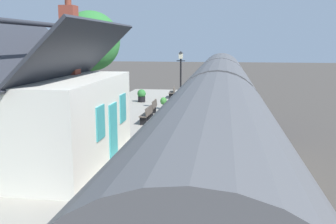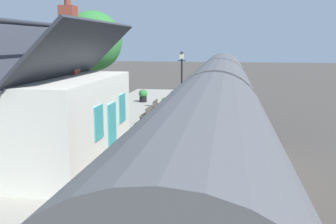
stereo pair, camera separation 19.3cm
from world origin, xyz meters
TOP-DOWN VIEW (x-y plane):
  - ground_plane at (0.00, 0.00)m, footprint 160.00×160.00m
  - platform at (0.00, 3.96)m, footprint 32.00×5.92m
  - platform_edge_coping at (0.00, 1.18)m, footprint 32.00×0.36m
  - rail_near at (0.00, -1.62)m, footprint 52.00×0.08m
  - rail_far at (0.00, -0.18)m, footprint 52.00×0.08m
  - train at (-3.72, -0.90)m, footprint 25.12×2.73m
  - station_building at (-5.64, 4.71)m, footprint 6.84×3.96m
  - bench_platform_end at (10.89, 2.79)m, footprint 1.42×0.50m
  - bench_mid_platform at (1.50, 2.93)m, footprint 1.42×0.49m
  - bench_by_lamp at (3.77, 3.04)m, footprint 1.41×0.46m
  - planter_bench_right at (5.79, 2.71)m, footprint 0.42×0.42m
  - planter_edge_near at (8.57, 4.74)m, footprint 0.61×0.61m
  - planter_corner_building at (2.94, 5.99)m, footprint 0.46×0.46m
  - lamp_post_platform at (5.18, 1.54)m, footprint 0.32×0.50m
  - tree_mid_background at (11.23, 9.36)m, footprint 4.28×4.66m

SIDE VIEW (x-z plane):
  - ground_plane at x=0.00m, z-range 0.00..0.00m
  - rail_near at x=0.00m, z-range 0.00..0.14m
  - rail_far at x=0.00m, z-range 0.00..0.14m
  - platform at x=0.00m, z-range 0.00..0.82m
  - platform_edge_coping at x=0.00m, z-range 0.82..0.83m
  - planter_corner_building at x=2.94m, z-range 0.84..1.61m
  - planter_bench_right at x=5.79m, z-range 0.85..1.63m
  - bench_platform_end at x=10.89m, z-range 0.85..1.73m
  - bench_mid_platform at x=1.50m, z-range 0.85..1.73m
  - bench_by_lamp at x=3.77m, z-range 0.85..1.73m
  - planter_edge_near at x=8.57m, z-range 0.82..1.77m
  - train at x=-3.72m, z-range 0.05..4.37m
  - station_building at x=-5.64m, z-range -0.48..5.47m
  - lamp_post_platform at x=5.18m, z-range 1.55..5.26m
  - tree_mid_background at x=11.23m, z-range 1.38..8.85m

